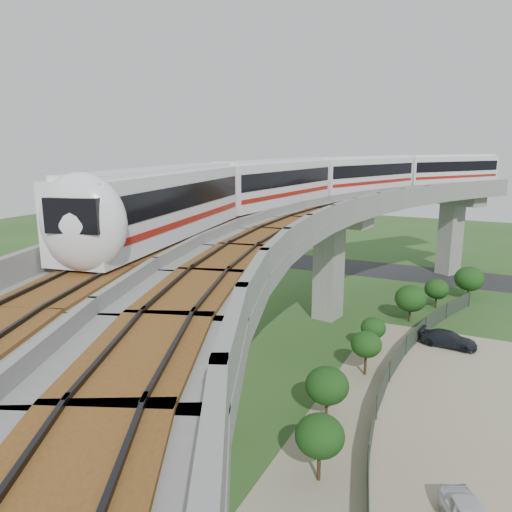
# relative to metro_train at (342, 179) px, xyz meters

# --- Properties ---
(ground) EXTENTS (160.00, 160.00, 0.00)m
(ground) POSITION_rel_metro_train_xyz_m (-1.49, -11.63, -12.31)
(ground) COLOR #2D5221
(ground) RESTS_ON ground
(dirt_lot) EXTENTS (18.00, 26.00, 0.04)m
(dirt_lot) POSITION_rel_metro_train_xyz_m (12.51, -13.63, -12.29)
(dirt_lot) COLOR gray
(dirt_lot) RESTS_ON ground
(asphalt_road) EXTENTS (60.00, 8.00, 0.03)m
(asphalt_road) POSITION_rel_metro_train_xyz_m (-1.49, 18.37, -12.29)
(asphalt_road) COLOR #232326
(asphalt_road) RESTS_ON ground
(viaduct) EXTENTS (19.58, 73.98, 11.40)m
(viaduct) POSITION_rel_metro_train_xyz_m (2.35, -11.63, -3.26)
(viaduct) COLOR #99968E
(viaduct) RESTS_ON ground
(metro_train) EXTENTS (17.39, 60.11, 3.64)m
(metro_train) POSITION_rel_metro_train_xyz_m (0.00, 0.00, 0.00)
(metro_train) COLOR white
(metro_train) RESTS_ON ground
(fence) EXTENTS (3.87, 38.73, 1.50)m
(fence) POSITION_rel_metro_train_xyz_m (8.26, -11.63, -11.56)
(fence) COLOR #2D382D
(fence) RESTS_ON ground
(tree_0) EXTENTS (2.86, 2.86, 3.30)m
(tree_0) POSITION_rel_metro_train_xyz_m (10.46, 10.22, -10.22)
(tree_0) COLOR #382314
(tree_0) RESTS_ON ground
(tree_1) EXTENTS (2.26, 2.26, 2.82)m
(tree_1) POSITION_rel_metro_train_xyz_m (7.88, 5.83, -10.46)
(tree_1) COLOR #382314
(tree_1) RESTS_ON ground
(tree_2) EXTENTS (2.72, 2.72, 3.27)m
(tree_2) POSITION_rel_metro_train_xyz_m (6.26, 0.83, -10.20)
(tree_2) COLOR #382314
(tree_2) RESTS_ON ground
(tree_3) EXTENTS (1.84, 1.84, 2.71)m
(tree_3) POSITION_rel_metro_train_xyz_m (4.86, -7.24, -10.39)
(tree_3) COLOR #382314
(tree_3) RESTS_ON ground
(tree_4) EXTENTS (2.05, 2.05, 3.07)m
(tree_4) POSITION_rel_metro_train_xyz_m (5.29, -11.24, -10.12)
(tree_4) COLOR #382314
(tree_4) RESTS_ON ground
(tree_5) EXTENTS (2.46, 2.46, 3.09)m
(tree_5) POSITION_rel_metro_train_xyz_m (4.65, -17.65, -10.27)
(tree_5) COLOR #382314
(tree_5) RESTS_ON ground
(tree_6) EXTENTS (2.27, 2.27, 3.26)m
(tree_6) POSITION_rel_metro_train_xyz_m (5.99, -22.92, -10.02)
(tree_6) COLOR #382314
(tree_6) RESTS_ON ground
(car_dark) EXTENTS (4.25, 2.00, 1.20)m
(car_dark) POSITION_rel_metro_train_xyz_m (9.87, -3.69, -11.67)
(car_dark) COLOR black
(car_dark) RESTS_ON dirt_lot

